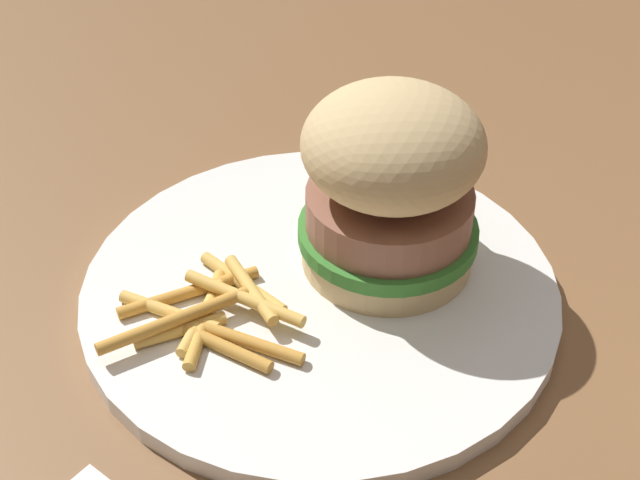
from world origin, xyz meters
TOP-DOWN VIEW (x-y plane):
  - ground_plane at (0.00, 0.00)m, footprint 1.60×1.60m
  - plate at (0.03, -0.02)m, footprint 0.27×0.27m
  - sandwich at (0.04, 0.02)m, footprint 0.10×0.10m
  - fries_pile at (0.02, -0.09)m, footprint 0.10×0.10m

SIDE VIEW (x-z plane):
  - ground_plane at x=0.00m, z-range 0.00..0.00m
  - plate at x=0.03m, z-range 0.00..0.01m
  - fries_pile at x=0.02m, z-range 0.01..0.02m
  - sandwich at x=0.04m, z-range 0.01..0.12m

